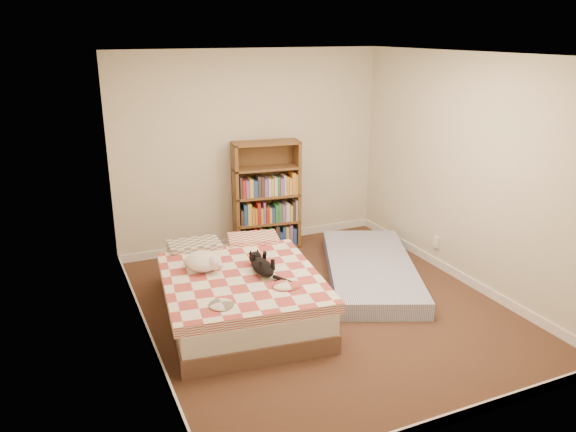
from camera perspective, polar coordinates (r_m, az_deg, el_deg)
name	(u,v)px	position (r m, az deg, el deg)	size (l,w,h in m)	color
room	(324,195)	(5.40, 3.63, 2.14)	(3.51, 4.01, 2.51)	#4E2D21
bed	(238,290)	(5.65, -5.10, -7.53)	(1.64, 2.13, 0.53)	brown
bookshelf	(266,209)	(7.20, -2.24, 0.75)	(0.88, 0.38, 1.40)	brown
floor_mattress	(370,269)	(6.53, 8.37, -5.39)	(0.94, 2.10, 0.19)	#717DBC
black_cat	(262,266)	(5.44, -2.71, -5.05)	(0.22, 0.67, 0.15)	black
white_dog	(204,261)	(5.53, -8.51, -4.56)	(0.39, 0.42, 0.18)	white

